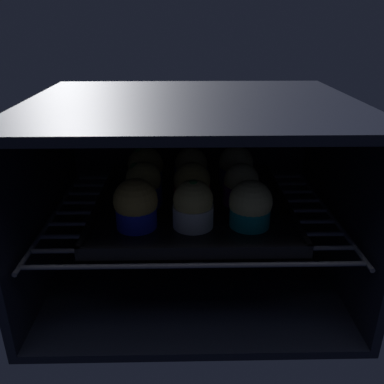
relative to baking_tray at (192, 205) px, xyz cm
name	(u,v)px	position (x,y,z in cm)	size (l,w,h in cm)	color
oven_cavity	(192,187)	(0.00, 3.63, 2.33)	(59.00, 47.00, 37.00)	black
oven_rack	(192,212)	(0.00, -0.61, -1.07)	(54.80, 42.00, 0.80)	#444756
baking_tray	(192,205)	(0.00, 0.00, 0.00)	(37.18, 37.18, 2.20)	black
muffin_row0_col0	(136,205)	(-9.85, -9.53, 4.62)	(7.71, 7.71, 8.87)	#1928B7
muffin_row0_col1	(193,205)	(-0.11, -9.53, 4.49)	(7.12, 7.12, 8.78)	silver
muffin_row0_col2	(250,206)	(9.91, -9.51, 4.29)	(7.57, 7.57, 8.37)	#0C8C84
muffin_row1_col0	(144,185)	(-9.34, -0.38, 4.60)	(7.12, 7.12, 8.73)	#1928B7
muffin_row1_col1	(190,185)	(-0.37, -0.29, 4.47)	(7.14, 7.14, 8.55)	red
muffin_row1_col2	(241,185)	(9.56, 0.00, 4.24)	(7.12, 7.12, 8.17)	#7A238C
muffin_row2_col0	(146,169)	(-9.79, 9.29, 4.46)	(7.63, 7.63, 8.76)	#1928B7
muffin_row2_col1	(190,168)	(-0.24, 9.51, 4.33)	(7.12, 7.12, 8.37)	#1928B7
muffin_row2_col2	(236,167)	(9.71, 9.70, 4.57)	(7.40, 7.40, 8.89)	#1928B7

